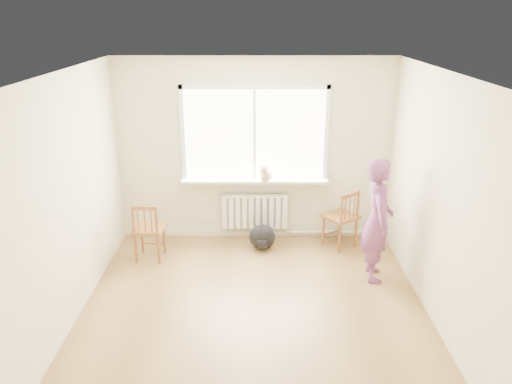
{
  "coord_description": "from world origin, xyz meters",
  "views": [
    {
      "loc": [
        0.03,
        -4.79,
        3.27
      ],
      "look_at": [
        0.02,
        1.2,
        1.09
      ],
      "focal_mm": 35.0,
      "sensor_mm": 36.0,
      "label": 1
    }
  ],
  "objects_px": {
    "chair_right": "(343,219)",
    "cat": "(266,173)",
    "chair_left": "(148,231)",
    "backpack": "(262,237)",
    "person": "(377,220)"
  },
  "relations": [
    {
      "from": "chair_right",
      "to": "cat",
      "type": "xyz_separation_m",
      "value": [
        -1.12,
        0.2,
        0.63
      ]
    },
    {
      "from": "chair_left",
      "to": "cat",
      "type": "relative_size",
      "value": 1.9
    },
    {
      "from": "chair_left",
      "to": "chair_right",
      "type": "xyz_separation_m",
      "value": [
        2.74,
        0.4,
        0.02
      ]
    },
    {
      "from": "person",
      "to": "cat",
      "type": "height_order",
      "value": "person"
    },
    {
      "from": "person",
      "to": "backpack",
      "type": "height_order",
      "value": "person"
    },
    {
      "from": "chair_right",
      "to": "backpack",
      "type": "xyz_separation_m",
      "value": [
        -1.17,
        -0.07,
        -0.26
      ]
    },
    {
      "from": "cat",
      "to": "person",
      "type": "bearing_deg",
      "value": -25.14
    },
    {
      "from": "chair_left",
      "to": "person",
      "type": "relative_size",
      "value": 0.53
    },
    {
      "from": "person",
      "to": "chair_left",
      "type": "bearing_deg",
      "value": 84.45
    },
    {
      "from": "cat",
      "to": "backpack",
      "type": "height_order",
      "value": "cat"
    },
    {
      "from": "backpack",
      "to": "chair_right",
      "type": "bearing_deg",
      "value": 3.44
    },
    {
      "from": "chair_right",
      "to": "person",
      "type": "xyz_separation_m",
      "value": [
        0.27,
        -0.87,
        0.36
      ]
    },
    {
      "from": "person",
      "to": "backpack",
      "type": "xyz_separation_m",
      "value": [
        -1.44,
        0.8,
        -0.61
      ]
    },
    {
      "from": "chair_right",
      "to": "backpack",
      "type": "height_order",
      "value": "chair_right"
    },
    {
      "from": "chair_left",
      "to": "cat",
      "type": "xyz_separation_m",
      "value": [
        1.62,
        0.6,
        0.65
      ]
    }
  ]
}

